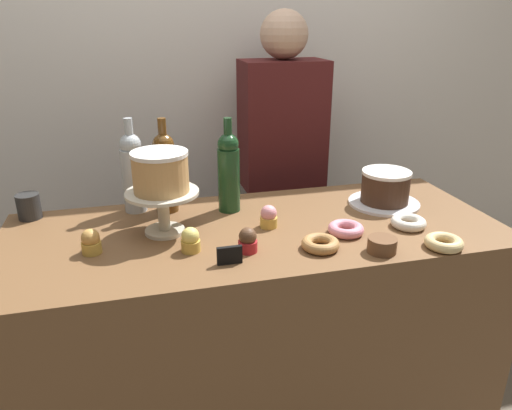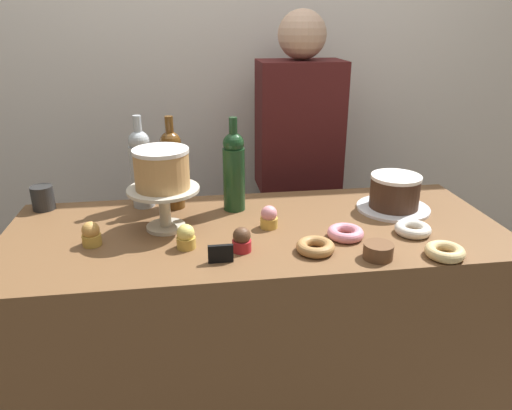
% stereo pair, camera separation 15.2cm
% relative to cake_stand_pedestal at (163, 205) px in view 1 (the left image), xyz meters
% --- Properties ---
extents(back_wall, '(6.00, 0.05, 2.60)m').
position_rel_cake_stand_pedestal_xyz_m(back_wall, '(0.29, 0.86, 0.27)').
color(back_wall, silver).
rests_on(back_wall, ground_plane).
extents(display_counter, '(1.59, 0.65, 0.94)m').
position_rel_cake_stand_pedestal_xyz_m(display_counter, '(0.29, -0.04, -0.56)').
color(display_counter, brown).
rests_on(display_counter, ground_plane).
extents(cake_stand_pedestal, '(0.23, 0.23, 0.14)m').
position_rel_cake_stand_pedestal_xyz_m(cake_stand_pedestal, '(0.00, 0.00, 0.00)').
color(cake_stand_pedestal, beige).
rests_on(cake_stand_pedestal, display_counter).
extents(white_layer_cake, '(0.17, 0.17, 0.12)m').
position_rel_cake_stand_pedestal_xyz_m(white_layer_cake, '(0.00, -0.00, 0.11)').
color(white_layer_cake, tan).
rests_on(white_layer_cake, cake_stand_pedestal).
extents(silver_serving_platter, '(0.25, 0.25, 0.01)m').
position_rel_cake_stand_pedestal_xyz_m(silver_serving_platter, '(0.79, 0.05, -0.09)').
color(silver_serving_platter, white).
rests_on(silver_serving_platter, display_counter).
extents(chocolate_round_cake, '(0.17, 0.17, 0.12)m').
position_rel_cake_stand_pedestal_xyz_m(chocolate_round_cake, '(0.79, 0.05, -0.03)').
color(chocolate_round_cake, '#3D2619').
rests_on(chocolate_round_cake, silver_serving_platter).
extents(wine_bottle_clear, '(0.08, 0.08, 0.33)m').
position_rel_cake_stand_pedestal_xyz_m(wine_bottle_clear, '(-0.08, 0.21, 0.05)').
color(wine_bottle_clear, '#B2BCC1').
rests_on(wine_bottle_clear, display_counter).
extents(wine_bottle_green, '(0.08, 0.08, 0.33)m').
position_rel_cake_stand_pedestal_xyz_m(wine_bottle_green, '(0.23, 0.14, 0.05)').
color(wine_bottle_green, '#193D1E').
rests_on(wine_bottle_green, display_counter).
extents(wine_bottle_amber, '(0.08, 0.08, 0.33)m').
position_rel_cake_stand_pedestal_xyz_m(wine_bottle_amber, '(0.02, 0.19, 0.05)').
color(wine_bottle_amber, '#5B3814').
rests_on(wine_bottle_amber, display_counter).
extents(cupcake_lemon, '(0.06, 0.06, 0.07)m').
position_rel_cake_stand_pedestal_xyz_m(cupcake_lemon, '(0.06, -0.15, -0.06)').
color(cupcake_lemon, gold).
rests_on(cupcake_lemon, display_counter).
extents(cupcake_chocolate, '(0.06, 0.06, 0.07)m').
position_rel_cake_stand_pedestal_xyz_m(cupcake_chocolate, '(0.22, -0.19, -0.06)').
color(cupcake_chocolate, red).
rests_on(cupcake_chocolate, display_counter).
extents(cupcake_caramel, '(0.06, 0.06, 0.07)m').
position_rel_cake_stand_pedestal_xyz_m(cupcake_caramel, '(-0.21, -0.09, -0.06)').
color(cupcake_caramel, gold).
rests_on(cupcake_caramel, display_counter).
extents(cupcake_strawberry, '(0.06, 0.06, 0.07)m').
position_rel_cake_stand_pedestal_xyz_m(cupcake_strawberry, '(0.33, -0.04, -0.06)').
color(cupcake_strawberry, gold).
rests_on(cupcake_strawberry, display_counter).
extents(donut_glazed, '(0.11, 0.11, 0.03)m').
position_rel_cake_stand_pedestal_xyz_m(donut_glazed, '(0.79, -0.31, -0.08)').
color(donut_glazed, '#E0C17F').
rests_on(donut_glazed, display_counter).
extents(donut_sugar, '(0.11, 0.11, 0.03)m').
position_rel_cake_stand_pedestal_xyz_m(donut_sugar, '(0.76, -0.15, -0.08)').
color(donut_sugar, silver).
rests_on(donut_sugar, display_counter).
extents(donut_pink, '(0.11, 0.11, 0.03)m').
position_rel_cake_stand_pedestal_xyz_m(donut_pink, '(0.55, -0.15, -0.08)').
color(donut_pink, pink).
rests_on(donut_pink, display_counter).
extents(donut_maple, '(0.11, 0.11, 0.03)m').
position_rel_cake_stand_pedestal_xyz_m(donut_maple, '(0.43, -0.23, -0.08)').
color(donut_maple, '#B27F47').
rests_on(donut_maple, display_counter).
extents(cookie_stack, '(0.08, 0.08, 0.04)m').
position_rel_cake_stand_pedestal_xyz_m(cookie_stack, '(0.60, -0.29, -0.07)').
color(cookie_stack, brown).
rests_on(cookie_stack, display_counter).
extents(price_sign_chalkboard, '(0.07, 0.01, 0.05)m').
position_rel_cake_stand_pedestal_xyz_m(price_sign_chalkboard, '(0.16, -0.25, -0.07)').
color(price_sign_chalkboard, black).
rests_on(price_sign_chalkboard, display_counter).
extents(coffee_cup_ceramic, '(0.08, 0.08, 0.08)m').
position_rel_cake_stand_pedestal_xyz_m(coffee_cup_ceramic, '(-0.43, 0.23, -0.05)').
color(coffee_cup_ceramic, '#282828').
rests_on(coffee_cup_ceramic, display_counter).
extents(barista_figure, '(0.36, 0.22, 1.60)m').
position_rel_cake_stand_pedestal_xyz_m(barista_figure, '(0.57, 0.59, -0.19)').
color(barista_figure, black).
rests_on(barista_figure, ground_plane).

